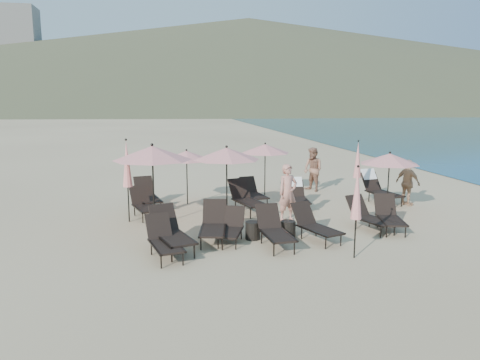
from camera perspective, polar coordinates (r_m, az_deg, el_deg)
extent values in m
plane|color=#D6BA8C|center=(13.04, 8.51, -7.23)|extent=(800.00, 800.00, 0.00)
cone|color=brown|center=(319.16, 1.07, 14.27)|extent=(690.00, 690.00, 55.00)
cone|color=brown|center=(393.24, 19.39, 11.24)|extent=(280.00, 280.00, 32.00)
cube|color=beige|center=(265.83, -25.65, 13.41)|extent=(22.00, 18.00, 48.00)
cube|color=beige|center=(324.69, -18.23, 12.21)|extent=(18.00, 16.00, 38.00)
cube|color=black|center=(11.38, -8.94, -8.00)|extent=(0.85, 1.29, 0.05)
cube|color=black|center=(12.04, -9.91, -5.58)|extent=(0.69, 0.57, 0.61)
cylinder|color=black|center=(10.93, -9.59, -9.77)|extent=(0.04, 0.04, 0.33)
cylinder|color=black|center=(11.87, -10.75, -8.20)|extent=(0.04, 0.04, 0.33)
cylinder|color=black|center=(11.05, -6.97, -9.48)|extent=(0.04, 0.04, 0.33)
cylinder|color=black|center=(11.98, -8.33, -7.95)|extent=(0.04, 0.04, 0.33)
cube|color=black|center=(11.36, -10.46, -8.02)|extent=(0.32, 1.31, 0.04)
cube|color=black|center=(11.50, -7.56, -7.73)|extent=(0.32, 1.31, 0.04)
cube|color=black|center=(12.47, -3.34, -6.17)|extent=(0.88, 1.36, 0.05)
cube|color=black|center=(13.21, -3.13, -3.86)|extent=(0.73, 0.59, 0.65)
cylinder|color=black|center=(12.05, -4.80, -7.72)|extent=(0.04, 0.04, 0.36)
cylinder|color=black|center=(13.08, -4.38, -6.28)|extent=(0.04, 0.04, 0.36)
cylinder|color=black|center=(12.01, -2.18, -7.74)|extent=(0.04, 0.04, 0.36)
cylinder|color=black|center=(13.04, -1.98, -6.30)|extent=(0.04, 0.04, 0.36)
cube|color=black|center=(12.54, -4.77, -6.05)|extent=(0.31, 1.40, 0.04)
cube|color=black|center=(12.50, -1.88, -6.07)|extent=(0.31, 1.40, 0.04)
cube|color=black|center=(12.47, -1.23, -6.44)|extent=(0.87, 1.18, 0.04)
cube|color=black|center=(13.08, -0.68, -4.47)|extent=(0.65, 0.56, 0.55)
cylinder|color=black|center=(12.14, -2.68, -7.69)|extent=(0.03, 0.03, 0.30)
cylinder|color=black|center=(13.00, -1.87, -6.49)|extent=(0.03, 0.03, 0.30)
cylinder|color=black|center=(12.06, -0.51, -7.80)|extent=(0.03, 0.03, 0.30)
cylinder|color=black|center=(12.92, 0.15, -6.58)|extent=(0.03, 0.03, 0.30)
cube|color=black|center=(12.56, -2.39, -6.29)|extent=(0.43, 1.14, 0.04)
cube|color=black|center=(12.46, 0.02, -6.40)|extent=(0.43, 1.14, 0.04)
cube|color=black|center=(12.08, 4.61, -6.77)|extent=(0.71, 1.27, 0.05)
cube|color=black|center=(12.76, 3.45, -4.44)|extent=(0.66, 0.50, 0.63)
cylinder|color=black|center=(11.59, 4.15, -8.45)|extent=(0.04, 0.04, 0.35)
cylinder|color=black|center=(12.55, 2.65, -6.98)|extent=(0.04, 0.04, 0.35)
cylinder|color=black|center=(11.76, 6.64, -8.22)|extent=(0.04, 0.04, 0.35)
cylinder|color=black|center=(12.71, 4.97, -6.79)|extent=(0.04, 0.04, 0.35)
cube|color=black|center=(12.03, 3.14, -6.77)|extent=(0.12, 1.38, 0.04)
cube|color=black|center=(12.22, 5.91, -6.54)|extent=(0.12, 1.38, 0.04)
cube|color=black|center=(14.17, 17.99, -4.75)|extent=(0.88, 1.30, 0.05)
cube|color=black|center=(14.86, 17.26, -2.88)|extent=(0.71, 0.58, 0.62)
cylinder|color=black|center=(13.69, 17.43, -6.02)|extent=(0.04, 0.04, 0.34)
cylinder|color=black|center=(14.65, 16.44, -4.92)|extent=(0.04, 0.04, 0.34)
cylinder|color=black|center=(13.83, 19.52, -5.97)|extent=(0.04, 0.04, 0.34)
cylinder|color=black|center=(14.78, 18.40, -4.90)|extent=(0.04, 0.04, 0.34)
cube|color=black|center=(14.14, 16.77, -4.68)|extent=(0.35, 1.32, 0.04)
cube|color=black|center=(14.30, 19.10, -4.65)|extent=(0.35, 1.32, 0.04)
cube|color=black|center=(14.05, 16.18, -4.81)|extent=(0.92, 1.30, 0.05)
cube|color=black|center=(14.54, 14.10, -3.03)|extent=(0.71, 0.60, 0.61)
cylinder|color=black|center=(13.58, 16.77, -6.12)|extent=(0.04, 0.04, 0.33)
cylinder|color=black|center=(14.29, 13.96, -5.18)|extent=(0.04, 0.04, 0.33)
cylinder|color=black|center=(13.93, 18.30, -5.80)|extent=(0.04, 0.04, 0.33)
cylinder|color=black|center=(14.63, 15.48, -4.90)|extent=(0.04, 0.04, 0.33)
cube|color=black|center=(13.88, 15.15, -4.89)|extent=(0.42, 1.28, 0.04)
cube|color=black|center=(14.28, 16.91, -4.56)|extent=(0.42, 1.28, 0.04)
cube|color=black|center=(15.33, -11.36, -3.39)|extent=(0.91, 1.29, 0.05)
cube|color=black|center=(16.00, -12.15, -1.80)|extent=(0.70, 0.59, 0.60)
cylinder|color=black|center=(14.85, -11.77, -4.53)|extent=(0.03, 0.03, 0.33)
cylinder|color=black|center=(15.79, -12.73, -3.70)|extent=(0.03, 0.03, 0.33)
cylinder|color=black|center=(14.98, -9.90, -4.34)|extent=(0.03, 0.03, 0.33)
cylinder|color=black|center=(15.91, -10.96, -3.52)|extent=(0.03, 0.03, 0.33)
cube|color=black|center=(15.30, -12.46, -3.42)|extent=(0.41, 1.27, 0.04)
cube|color=black|center=(15.45, -10.37, -3.21)|extent=(0.41, 1.27, 0.04)
cube|color=black|center=(16.46, -11.02, -2.32)|extent=(0.92, 1.40, 0.05)
cube|color=black|center=(17.24, -11.65, -0.71)|extent=(0.75, 0.62, 0.67)
cylinder|color=black|center=(15.94, -11.59, -3.46)|extent=(0.04, 0.04, 0.37)
cylinder|color=black|center=(17.00, -12.32, -2.64)|extent=(0.04, 0.04, 0.37)
cylinder|color=black|center=(16.05, -9.62, -3.30)|extent=(0.04, 0.04, 0.37)
cylinder|color=black|center=(17.11, -10.47, -2.50)|extent=(0.04, 0.04, 0.37)
cube|color=black|center=(16.45, -12.16, -2.33)|extent=(0.35, 1.43, 0.04)
cube|color=black|center=(16.58, -9.97, -2.16)|extent=(0.35, 1.43, 0.04)
cube|color=black|center=(15.59, 1.31, -2.79)|extent=(1.01, 1.45, 0.05)
cube|color=black|center=(16.30, -0.11, -1.06)|extent=(0.79, 0.66, 0.68)
cylinder|color=black|center=(15.03, 1.29, -4.05)|extent=(0.04, 0.04, 0.37)
cylinder|color=black|center=(16.02, -0.56, -3.17)|extent=(0.04, 0.04, 0.37)
cylinder|color=black|center=(15.30, 3.20, -3.82)|extent=(0.04, 0.04, 0.37)
cylinder|color=black|center=(16.27, 1.26, -2.97)|extent=(0.04, 0.04, 0.37)
cube|color=black|center=(15.49, 0.13, -2.83)|extent=(0.43, 1.44, 0.04)
cube|color=black|center=(15.78, 2.28, -2.60)|extent=(0.43, 1.44, 0.04)
cube|color=black|center=(16.92, 1.93, -1.96)|extent=(0.77, 1.22, 0.05)
cube|color=black|center=(17.57, 1.01, -0.58)|extent=(0.65, 0.52, 0.59)
cylinder|color=black|center=(16.44, 1.75, -2.92)|extent=(0.03, 0.03, 0.32)
cylinder|color=black|center=(17.33, 0.55, -2.24)|extent=(0.03, 0.03, 0.32)
cylinder|color=black|center=(16.63, 3.33, -2.79)|extent=(0.03, 0.03, 0.32)
cylinder|color=black|center=(17.50, 2.06, -2.12)|extent=(0.03, 0.03, 0.32)
cube|color=black|center=(16.86, 0.98, -1.96)|extent=(0.25, 1.27, 0.04)
cube|color=black|center=(17.07, 2.76, -1.83)|extent=(0.25, 1.27, 0.04)
cube|color=black|center=(16.32, 7.29, -2.50)|extent=(0.70, 1.18, 0.05)
cube|color=black|center=(16.99, 6.82, -1.05)|extent=(0.62, 0.49, 0.58)
cylinder|color=black|center=(15.87, 6.75, -3.47)|extent=(0.03, 0.03, 0.32)
cylinder|color=black|center=(16.79, 6.14, -2.71)|extent=(0.03, 0.03, 0.32)
cylinder|color=black|center=(15.97, 8.46, -3.43)|extent=(0.03, 0.03, 0.32)
cylinder|color=black|center=(16.88, 7.76, -2.68)|extent=(0.03, 0.03, 0.32)
cube|color=black|center=(16.31, 6.30, -2.45)|extent=(0.18, 1.25, 0.04)
cube|color=black|center=(16.42, 8.22, -2.41)|extent=(0.18, 1.25, 0.04)
cube|color=white|center=(17.08, 6.75, -0.24)|extent=(0.53, 0.32, 0.35)
cube|color=black|center=(17.81, 17.31, -1.65)|extent=(0.91, 1.40, 0.05)
cube|color=black|center=(18.43, 15.67, -0.18)|extent=(0.75, 0.61, 0.67)
cylinder|color=black|center=(17.27, 17.67, -2.69)|extent=(0.04, 0.04, 0.37)
cylinder|color=black|center=(18.12, 15.45, -1.99)|extent=(0.04, 0.04, 0.37)
cylinder|color=black|center=(17.62, 19.09, -2.52)|extent=(0.04, 0.04, 0.37)
cylinder|color=black|center=(18.46, 16.85, -1.84)|extent=(0.04, 0.04, 0.37)
cube|color=black|center=(17.65, 16.38, -1.67)|extent=(0.32, 1.44, 0.04)
cube|color=black|center=(18.05, 18.01, -1.50)|extent=(0.32, 1.44, 0.04)
cube|color=white|center=(18.51, 15.41, 0.68)|extent=(0.63, 0.41, 0.40)
cube|color=black|center=(12.76, 9.88, -6.04)|extent=(0.97, 1.32, 0.05)
cube|color=black|center=(13.28, 7.72, -4.05)|extent=(0.72, 0.62, 0.61)
cylinder|color=black|center=(12.29, 10.41, -7.55)|extent=(0.04, 0.04, 0.33)
cylinder|color=black|center=(13.04, 7.51, -6.43)|extent=(0.04, 0.04, 0.33)
cylinder|color=black|center=(12.62, 12.19, -7.15)|extent=(0.04, 0.04, 0.33)
cylinder|color=black|center=(13.35, 9.27, -6.09)|extent=(0.04, 0.04, 0.33)
cube|color=black|center=(12.61, 8.70, -6.15)|extent=(0.48, 1.27, 0.04)
cube|color=black|center=(12.98, 10.75, -5.75)|extent=(0.48, 1.27, 0.04)
cube|color=black|center=(11.81, -7.91, -7.10)|extent=(1.04, 1.46, 0.06)
cube|color=black|center=(12.53, -9.31, -4.58)|extent=(0.80, 0.68, 0.68)
cylinder|color=black|center=(11.29, -8.33, -8.98)|extent=(0.04, 0.04, 0.38)
cylinder|color=black|center=(12.31, -10.08, -7.40)|extent=(0.04, 0.04, 0.38)
cylinder|color=black|center=(11.47, -5.59, -8.61)|extent=(0.04, 0.04, 0.38)
cylinder|color=black|center=(12.49, -7.55, -7.09)|extent=(0.04, 0.04, 0.38)
cube|color=black|center=(11.76, -9.54, -7.16)|extent=(0.47, 1.44, 0.04)
cube|color=black|center=(11.96, -6.50, -6.78)|extent=(0.47, 1.44, 0.04)
cylinder|color=black|center=(14.21, -10.51, -0.99)|extent=(0.05, 0.05, 2.34)
cone|color=#FDA28F|center=(14.05, -10.64, 3.25)|extent=(2.34, 2.34, 0.42)
sphere|color=black|center=(14.02, -10.68, 4.25)|extent=(0.09, 0.09, 0.09)
cylinder|color=black|center=(15.17, -1.63, -0.45)|extent=(0.05, 0.05, 2.17)
cone|color=#FDA28F|center=(15.02, -1.64, 3.23)|extent=(2.17, 2.17, 0.39)
sphere|color=black|center=(15.00, -1.65, 4.09)|extent=(0.08, 0.08, 0.08)
cylinder|color=black|center=(16.27, 17.61, -0.60)|extent=(0.04, 0.04, 1.95)
cone|color=#FDA28F|center=(16.14, 17.77, 2.48)|extent=(1.95, 1.95, 0.35)
sphere|color=black|center=(16.11, 17.81, 3.20)|extent=(0.07, 0.07, 0.07)
cylinder|color=black|center=(17.06, -6.48, 0.16)|extent=(0.04, 0.04, 1.88)
cone|color=#FDA28F|center=(16.94, -6.53, 2.99)|extent=(1.88, 1.88, 0.34)
sphere|color=black|center=(16.91, -6.55, 3.65)|extent=(0.07, 0.07, 0.07)
cylinder|color=black|center=(18.59, 3.06, 1.14)|extent=(0.04, 0.04, 1.95)
cone|color=#FDA28F|center=(18.47, 3.08, 3.84)|extent=(1.95, 1.95, 0.35)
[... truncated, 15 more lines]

